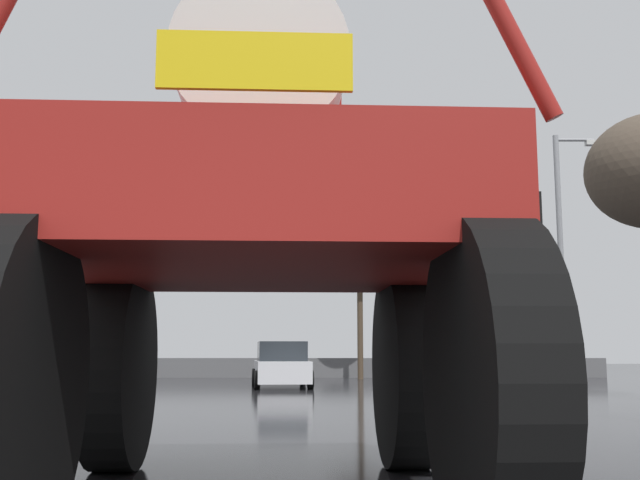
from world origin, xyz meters
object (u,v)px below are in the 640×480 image
object	(u,v)px
traffic_signal_near_right	(533,253)
streetlight_far_left	(55,239)
sedan_ahead	(281,366)
bare_tree_far_center	(360,244)
oversize_sprayer	(261,247)
streetlight_far_right	(564,247)

from	to	relation	value
traffic_signal_near_right	streetlight_far_left	xyz separation A→B (m)	(-11.09, 13.69, 2.20)
sedan_ahead	traffic_signal_near_right	distance (m)	16.54
streetlight_far_left	bare_tree_far_center	size ratio (longest dim) A/B	1.13
sedan_ahead	traffic_signal_near_right	size ratio (longest dim) A/B	1.26
traffic_signal_near_right	streetlight_far_left	distance (m)	17.75
oversize_sprayer	streetlight_far_left	world-z (taller)	streetlight_far_left
traffic_signal_near_right	oversize_sprayer	bearing A→B (deg)	-131.44
streetlight_far_left	streetlight_far_right	xyz separation A→B (m)	(16.15, 0.48, -0.17)
streetlight_far_right	traffic_signal_near_right	bearing A→B (deg)	-109.67
traffic_signal_near_right	sedan_ahead	bearing A→B (deg)	104.24
traffic_signal_near_right	streetlight_far_right	distance (m)	15.19
sedan_ahead	oversize_sprayer	bearing A→B (deg)	175.82
oversize_sprayer	streetlight_far_left	distance (m)	19.30
traffic_signal_near_right	streetlight_far_right	bearing A→B (deg)	70.33
oversize_sprayer	traffic_signal_near_right	size ratio (longest dim) A/B	1.58
sedan_ahead	traffic_signal_near_right	world-z (taller)	traffic_signal_near_right
streetlight_far_left	traffic_signal_near_right	bearing A→B (deg)	-50.99
sedan_ahead	streetlight_far_right	world-z (taller)	streetlight_far_right
oversize_sprayer	sedan_ahead	xyz separation A→B (m)	(-0.70, 19.73, -1.32)
traffic_signal_near_right	streetlight_far_right	size ratio (longest dim) A/B	0.41
oversize_sprayer	traffic_signal_near_right	distance (m)	5.08
oversize_sprayer	bare_tree_far_center	xyz separation A→B (m)	(2.43, 27.83, 3.96)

